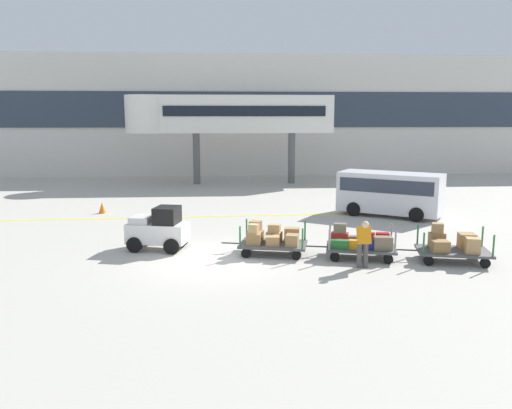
# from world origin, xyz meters

# --- Properties ---
(ground_plane) EXTENTS (120.00, 120.00, 0.00)m
(ground_plane) POSITION_xyz_m (0.00, 0.00, 0.00)
(ground_plane) COLOR #B2ADA0
(apron_lead_line) EXTENTS (20.36, 0.91, 0.01)m
(apron_lead_line) POSITION_xyz_m (-1.08, 7.64, 0.00)
(apron_lead_line) COLOR yellow
(apron_lead_line) RESTS_ON ground_plane
(terminal_building) EXTENTS (62.89, 2.51, 9.66)m
(terminal_building) POSITION_xyz_m (0.00, 25.98, 4.84)
(terminal_building) COLOR beige
(terminal_building) RESTS_ON ground_plane
(jet_bridge) EXTENTS (14.49, 3.00, 6.23)m
(jet_bridge) POSITION_xyz_m (0.31, 19.99, 4.87)
(jet_bridge) COLOR silver
(jet_bridge) RESTS_ON ground_plane
(baggage_tug) EXTENTS (2.29, 1.63, 1.58)m
(baggage_tug) POSITION_xyz_m (-2.03, 1.54, 0.75)
(baggage_tug) COLOR white
(baggage_tug) RESTS_ON ground_plane
(baggage_cart_lead) EXTENTS (3.09, 1.88, 1.11)m
(baggage_cart_lead) POSITION_xyz_m (1.97, 0.63, 0.55)
(baggage_cart_lead) COLOR #4C4C4F
(baggage_cart_lead) RESTS_ON ground_plane
(baggage_cart_middle) EXTENTS (3.09, 1.88, 1.12)m
(baggage_cart_middle) POSITION_xyz_m (4.94, -0.07, 0.51)
(baggage_cart_middle) COLOR #4C4C4F
(baggage_cart_middle) RESTS_ON ground_plane
(baggage_cart_tail) EXTENTS (3.09, 1.88, 1.22)m
(baggage_cart_tail) POSITION_xyz_m (7.89, -0.73, 0.54)
(baggage_cart_tail) COLOR #4C4C4F
(baggage_cart_tail) RESTS_ON ground_plane
(baggage_handler) EXTENTS (0.41, 0.44, 1.56)m
(baggage_handler) POSITION_xyz_m (4.69, -1.28, 0.87)
(baggage_handler) COLOR #4C4C4C
(baggage_handler) RESTS_ON ground_plane
(shuttle_van) EXTENTS (5.05, 4.22, 2.10)m
(shuttle_van) POSITION_xyz_m (8.39, 7.26, 1.23)
(shuttle_van) COLOR silver
(shuttle_van) RESTS_ON ground_plane
(safety_cone_near) EXTENTS (0.36, 0.36, 0.55)m
(safety_cone_near) POSITION_xyz_m (-5.68, 8.93, 0.28)
(safety_cone_near) COLOR orange
(safety_cone_near) RESTS_ON ground_plane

